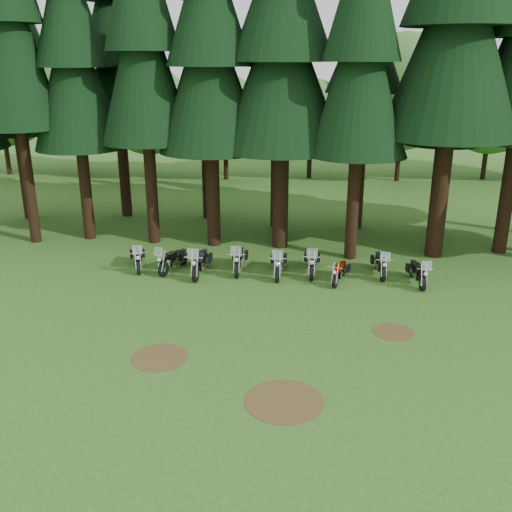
% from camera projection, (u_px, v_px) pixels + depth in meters
% --- Properties ---
extents(ground, '(120.00, 120.00, 0.00)m').
position_uv_depth(ground, '(261.00, 333.00, 19.39)').
color(ground, '#2E5D1E').
rests_on(ground, ground).
extents(pine_front_2, '(4.32, 4.32, 16.22)m').
position_uv_depth(pine_front_2, '(70.00, 37.00, 26.30)').
color(pine_front_2, black).
rests_on(pine_front_2, ground).
extents(pine_front_3, '(4.32, 4.32, 17.57)m').
position_uv_depth(pine_front_3, '(141.00, 17.00, 25.41)').
color(pine_front_3, black).
rests_on(pine_front_3, ground).
extents(pine_front_4, '(4.95, 4.95, 16.33)m').
position_uv_depth(pine_front_4, '(209.00, 35.00, 25.28)').
color(pine_front_4, black).
rests_on(pine_front_4, ground).
extents(pine_front_5, '(5.81, 5.81, 16.72)m').
position_uv_depth(pine_front_5, '(283.00, 29.00, 24.93)').
color(pine_front_5, black).
rests_on(pine_front_5, ground).
extents(pine_front_6, '(4.15, 4.15, 16.75)m').
position_uv_depth(pine_front_6, '(363.00, 27.00, 23.28)').
color(pine_front_6, black).
rests_on(pine_front_6, ground).
extents(pine_back_0, '(5.00, 5.00, 17.21)m').
position_uv_depth(pine_back_0, '(5.00, 28.00, 29.78)').
color(pine_back_0, black).
rests_on(pine_back_0, ground).
extents(pine_back_1, '(4.52, 4.52, 16.22)m').
position_uv_depth(pine_back_1, '(114.00, 40.00, 30.50)').
color(pine_back_1, black).
rests_on(pine_back_1, ground).
extents(pine_back_2, '(4.85, 4.85, 16.30)m').
position_uv_depth(pine_back_2, '(204.00, 39.00, 30.08)').
color(pine_back_2, black).
rests_on(pine_back_2, ground).
extents(pine_back_3, '(4.35, 4.35, 16.20)m').
position_uv_depth(pine_back_3, '(278.00, 39.00, 28.36)').
color(pine_back_3, black).
rests_on(pine_back_3, ground).
extents(pine_back_4, '(4.94, 4.94, 13.78)m').
position_uv_depth(pine_back_4, '(365.00, 70.00, 28.71)').
color(pine_back_4, black).
rests_on(pine_back_4, ground).
extents(pine_back_5, '(3.94, 3.94, 16.33)m').
position_uv_depth(pine_back_5, '(452.00, 37.00, 27.47)').
color(pine_back_5, black).
rests_on(pine_back_5, ground).
extents(decid_0, '(8.00, 7.78, 10.00)m').
position_uv_depth(decid_0, '(2.00, 98.00, 43.21)').
color(decid_0, black).
rests_on(decid_0, ground).
extents(decid_1, '(7.91, 7.69, 9.88)m').
position_uv_depth(decid_1, '(82.00, 99.00, 43.14)').
color(decid_1, black).
rests_on(decid_1, ground).
extents(decid_2, '(6.72, 6.53, 8.40)m').
position_uv_depth(decid_2, '(151.00, 113.00, 41.98)').
color(decid_2, black).
rests_on(decid_2, ground).
extents(decid_3, '(6.12, 5.95, 7.65)m').
position_uv_depth(decid_3, '(228.00, 119.00, 41.93)').
color(decid_3, black).
rests_on(decid_3, ground).
extents(decid_4, '(5.93, 5.76, 7.41)m').
position_uv_depth(decid_4, '(314.00, 120.00, 42.51)').
color(decid_4, black).
rests_on(decid_4, ground).
extents(decid_5, '(8.45, 8.21, 10.56)m').
position_uv_depth(decid_5, '(409.00, 96.00, 40.69)').
color(decid_5, black).
rests_on(decid_5, ground).
extents(decid_6, '(7.06, 6.86, 8.82)m').
position_uv_depth(decid_6, '(497.00, 110.00, 41.63)').
color(decid_6, black).
rests_on(decid_6, ground).
extents(dirt_patch_0, '(1.80, 1.80, 0.01)m').
position_uv_depth(dirt_patch_0, '(160.00, 357.00, 17.79)').
color(dirt_patch_0, '#4C3D1E').
rests_on(dirt_patch_0, ground).
extents(dirt_patch_1, '(1.40, 1.40, 0.01)m').
position_uv_depth(dirt_patch_1, '(393.00, 332.00, 19.44)').
color(dirt_patch_1, '#4C3D1E').
rests_on(dirt_patch_1, ground).
extents(dirt_patch_2, '(2.20, 2.20, 0.01)m').
position_uv_depth(dirt_patch_2, '(284.00, 401.00, 15.54)').
color(dirt_patch_2, '#4C3D1E').
rests_on(dirt_patch_2, ground).
extents(motorcycle_0, '(0.96, 2.19, 1.40)m').
position_uv_depth(motorcycle_0, '(138.00, 258.00, 25.13)').
color(motorcycle_0, black).
rests_on(motorcycle_0, ground).
extents(motorcycle_1, '(1.01, 2.15, 1.39)m').
position_uv_depth(motorcycle_1, '(173.00, 261.00, 24.86)').
color(motorcycle_1, black).
rests_on(motorcycle_1, ground).
extents(motorcycle_2, '(0.47, 2.48, 1.56)m').
position_uv_depth(motorcycle_2, '(200.00, 263.00, 24.39)').
color(motorcycle_2, black).
rests_on(motorcycle_2, ground).
extents(motorcycle_3, '(0.45, 2.40, 1.51)m').
position_uv_depth(motorcycle_3, '(239.00, 260.00, 24.82)').
color(motorcycle_3, black).
rests_on(motorcycle_3, ground).
extents(motorcycle_4, '(0.45, 2.40, 1.51)m').
position_uv_depth(motorcycle_4, '(278.00, 264.00, 24.36)').
color(motorcycle_4, black).
rests_on(motorcycle_4, ground).
extents(motorcycle_5, '(0.45, 2.38, 1.50)m').
position_uv_depth(motorcycle_5, '(312.00, 262.00, 24.54)').
color(motorcycle_5, black).
rests_on(motorcycle_5, ground).
extents(motorcycle_6, '(0.67, 1.93, 0.80)m').
position_uv_depth(motorcycle_6, '(340.00, 272.00, 23.65)').
color(motorcycle_6, black).
rests_on(motorcycle_6, ground).
extents(motorcycle_7, '(0.42, 2.21, 1.39)m').
position_uv_depth(motorcycle_7, '(380.00, 265.00, 24.36)').
color(motorcycle_7, black).
rests_on(motorcycle_7, ground).
extents(motorcycle_8, '(0.51, 2.18, 1.37)m').
position_uv_depth(motorcycle_8, '(418.00, 273.00, 23.42)').
color(motorcycle_8, black).
rests_on(motorcycle_8, ground).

